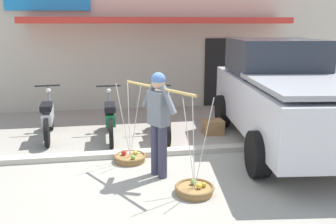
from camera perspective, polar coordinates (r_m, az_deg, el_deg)
The scene contains 11 objects.
ground_plane at distance 6.15m, azimuth -3.88°, elevation -9.24°, with size 90.00×90.00×0.00m, color #9E998C.
sidewalk_curb at distance 6.77m, azimuth -4.45°, elevation -6.55°, with size 20.00×0.24×0.10m, color #BAB4A5.
fruit_vendor at distance 5.61m, azimuth -1.50°, elevation -0.93°, with size 0.89×1.44×1.70m.
fruit_basket_left_side at distance 5.34m, azimuth 4.29°, elevation -12.07°, with size 0.58×0.58×1.45m.
fruit_basket_right_side at distance 6.52m, azimuth -6.04°, elevation -7.16°, with size 0.58×0.58×1.45m.
motorcycle_nearest_shop at distance 8.08m, azimuth -18.58°, elevation -0.87°, with size 0.54×1.82×1.09m.
motorcycle_second_in_row at distance 7.73m, azimuth -9.23°, elevation -0.97°, with size 0.54×1.82×1.09m.
motorcycle_third_in_row at distance 7.65m, azimuth -0.95°, elevation -0.94°, with size 0.54×1.82×1.09m.
parked_truck at distance 7.54m, azimuth 17.96°, elevation 2.67°, with size 2.56×4.89×2.10m.
storefront_building at distance 12.82m, azimuth -3.17°, elevation 12.49°, with size 13.00×6.00×4.20m.
wooden_crate at distance 8.09m, azimuth 7.20°, elevation -2.38°, with size 0.44×0.36×0.32m, color olive.
Camera 1 is at (-0.49, -5.63, 2.41)m, focal length 38.19 mm.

